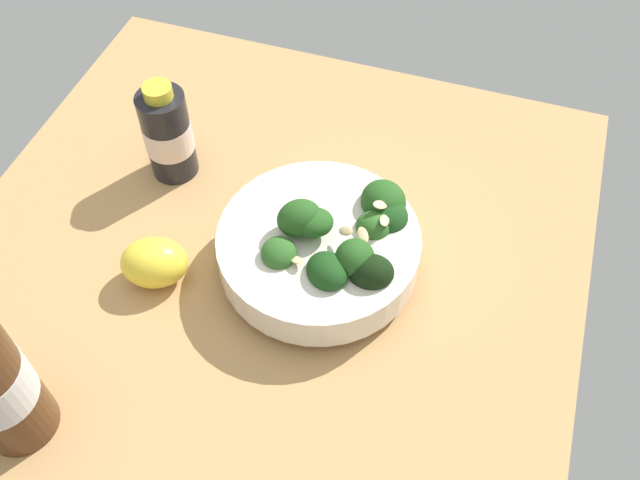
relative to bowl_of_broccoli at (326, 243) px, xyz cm
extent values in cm
cube|color=tan|center=(-0.46, 6.35, -5.82)|extent=(64.94, 64.94, 4.18)
cylinder|color=silver|center=(-0.01, 0.58, -3.08)|extent=(11.02, 11.02, 1.30)
cylinder|color=silver|center=(-0.01, 0.58, -0.47)|extent=(20.03, 20.03, 3.91)
cylinder|color=beige|center=(-0.01, 0.58, 1.09)|extent=(16.30, 16.30, 0.80)
cylinder|color=#3C7A32|center=(-0.45, 2.53, 1.64)|extent=(1.68, 1.72, 1.34)
ellipsoid|color=#23511C|center=(-0.45, 2.53, 3.49)|extent=(5.27, 6.41, 5.22)
cylinder|color=#2F662B|center=(2.20, -4.15, 0.14)|extent=(1.55, 1.32, 1.37)
ellipsoid|color=#2D6023|center=(2.20, -4.15, 1.59)|extent=(5.02, 4.82, 4.09)
cylinder|color=#4A8F3C|center=(-4.42, -1.59, -0.06)|extent=(2.21, 2.28, 1.98)
ellipsoid|color=#194216|center=(-4.42, -1.59, 1.93)|extent=(5.75, 6.29, 4.13)
cylinder|color=#589D47|center=(5.44, -4.29, -0.08)|extent=(2.26, 2.20, 1.91)
ellipsoid|color=#23511C|center=(5.44, -4.29, 1.85)|extent=(6.60, 6.64, 6.54)
cylinder|color=#4A8F3C|center=(3.70, -5.30, -0.11)|extent=(1.96, 2.12, 1.81)
ellipsoid|color=#194216|center=(3.70, -5.30, 1.70)|extent=(5.92, 5.64, 4.19)
cylinder|color=#589D47|center=(-0.33, 0.96, 1.88)|extent=(1.74, 1.79, 1.53)
ellipsoid|color=#23511C|center=(-0.33, 0.96, 3.44)|extent=(4.71, 5.06, 2.94)
cylinder|color=#4A8F3C|center=(-3.31, -5.48, -0.08)|extent=(2.09, 2.31, 1.97)
ellipsoid|color=black|center=(-3.31, -5.48, 1.92)|extent=(4.81, 5.31, 4.75)
cylinder|color=#4A8F3C|center=(-3.95, 3.38, 0.43)|extent=(1.50, 1.75, 1.73)
ellipsoid|color=#2D6023|center=(-3.95, 3.38, 2.04)|extent=(5.16, 4.78, 3.63)
cylinder|color=#2F662B|center=(-2.58, -3.66, 0.59)|extent=(2.01, 1.90, 1.62)
ellipsoid|color=#23511C|center=(-2.58, -3.66, 2.46)|extent=(5.59, 5.87, 5.89)
ellipsoid|color=#DBBC84|center=(2.20, -5.19, 3.01)|extent=(1.86, 1.12, 1.09)
ellipsoid|color=#DBBC84|center=(-0.31, -2.11, 3.36)|extent=(1.62, 1.83, 1.42)
ellipsoid|color=#DBBC84|center=(3.42, -4.39, 3.64)|extent=(1.96, 1.86, 1.31)
ellipsoid|color=#DBBC84|center=(-2.90, -4.94, 3.00)|extent=(2.04, 1.46, 0.89)
ellipsoid|color=#DBBC84|center=(-4.26, 1.50, 2.15)|extent=(1.70, 2.08, 1.00)
ellipsoid|color=#DBBC84|center=(-0.17, -3.79, 3.34)|extent=(2.05, 1.80, 0.93)
ellipsoid|color=yellow|center=(-6.75, 15.62, -1.21)|extent=(7.09, 7.99, 5.05)
cylinder|color=black|center=(7.48, 20.46, 1.61)|extent=(5.21, 5.21, 10.69)
cylinder|color=gold|center=(7.48, 20.46, 7.65)|extent=(3.04, 3.04, 1.38)
cylinder|color=beige|center=(7.48, 20.46, 1.47)|extent=(5.31, 5.31, 3.53)
camera|label=1|loc=(-39.23, -12.33, 54.80)|focal=38.97mm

